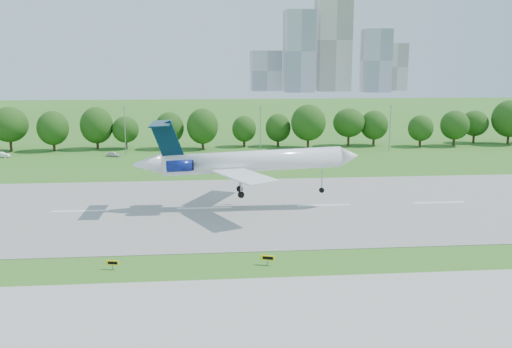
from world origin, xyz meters
The scene contains 11 objects.
ground centered at (0.00, 0.00, 0.00)m, with size 600.00×600.00×0.00m, color #2A631A.
runway centered at (0.00, 25.00, 0.04)m, with size 400.00×45.00×0.08m, color gray.
taxiway centered at (0.00, -18.00, 0.04)m, with size 400.00×23.00×0.08m, color #ADADA8.
tree_line centered at (0.00, 92.00, 6.19)m, with size 288.40×8.40×10.40m.
light_poles centered at (-2.50, 82.00, 6.34)m, with size 175.90×0.25×12.19m.
skyline centered at (100.16, 390.61, 30.46)m, with size 127.00×52.00×80.00m.
airliner centered at (6.06, 25.02, 7.88)m, with size 37.03×27.07×12.43m.
taxi_sign_centre centered at (-10.77, -1.98, 0.78)m, with size 1.51×0.49×1.06m.
taxi_sign_right centered at (7.38, -2.25, 0.88)m, with size 1.66×0.74×1.19m.
service_vehicle_a centered at (-50.72, 80.59, 0.67)m, with size 1.43×4.09×1.35m, color white.
service_vehicle_b centered at (-22.80, 79.32, 0.62)m, with size 1.45×3.61×1.23m, color silver.
Camera 1 is at (0.05, -66.30, 23.88)m, focal length 40.00 mm.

